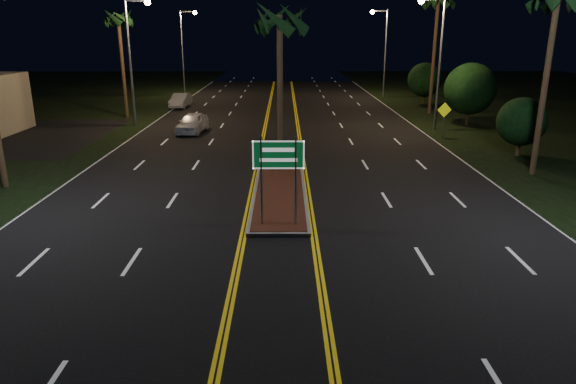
{
  "coord_description": "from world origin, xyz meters",
  "views": [
    {
      "loc": [
        0.21,
        -14.45,
        6.74
      ],
      "look_at": [
        0.32,
        1.05,
        1.9
      ],
      "focal_mm": 32.0,
      "sensor_mm": 36.0,
      "label": 1
    }
  ],
  "objects_px": {
    "palm_median": "(280,20)",
    "car_near": "(192,121)",
    "shrub_far": "(425,80)",
    "warning_sign": "(444,115)",
    "median_island": "(280,191)",
    "palm_left_far": "(118,19)",
    "shrub_near": "(522,122)",
    "car_far": "(180,99)",
    "streetlight_left_mid": "(134,48)",
    "shrub_mid": "(470,89)",
    "streetlight_right_mid": "(436,49)",
    "streetlight_right_far": "(382,43)",
    "streetlight_left_far": "(185,42)",
    "highway_sign": "(278,163)",
    "palm_right_far": "(438,1)"
  },
  "relations": [
    {
      "from": "car_far",
      "to": "shrub_far",
      "type": "bearing_deg",
      "value": 8.38
    },
    {
      "from": "median_island",
      "to": "palm_left_far",
      "type": "height_order",
      "value": "palm_left_far"
    },
    {
      "from": "palm_left_far",
      "to": "streetlight_left_mid",
      "type": "bearing_deg",
      "value": -61.33
    },
    {
      "from": "streetlight_left_mid",
      "to": "streetlight_right_far",
      "type": "distance_m",
      "value": 27.83
    },
    {
      "from": "streetlight_right_mid",
      "to": "palm_median",
      "type": "bearing_deg",
      "value": -132.7
    },
    {
      "from": "highway_sign",
      "to": "warning_sign",
      "type": "height_order",
      "value": "highway_sign"
    },
    {
      "from": "palm_median",
      "to": "car_near",
      "type": "bearing_deg",
      "value": 120.05
    },
    {
      "from": "streetlight_left_far",
      "to": "shrub_far",
      "type": "bearing_deg",
      "value": -18.14
    },
    {
      "from": "streetlight_left_mid",
      "to": "car_far",
      "type": "height_order",
      "value": "streetlight_left_mid"
    },
    {
      "from": "shrub_near",
      "to": "car_far",
      "type": "distance_m",
      "value": 30.43
    },
    {
      "from": "streetlight_right_mid",
      "to": "car_near",
      "type": "xyz_separation_m",
      "value": [
        -16.85,
        -0.71,
        -4.86
      ]
    },
    {
      "from": "shrub_mid",
      "to": "highway_sign",
      "type": "bearing_deg",
      "value": -123.44
    },
    {
      "from": "median_island",
      "to": "streetlight_right_far",
      "type": "height_order",
      "value": "streetlight_right_far"
    },
    {
      "from": "warning_sign",
      "to": "shrub_mid",
      "type": "bearing_deg",
      "value": 47.82
    },
    {
      "from": "car_far",
      "to": "warning_sign",
      "type": "xyz_separation_m",
      "value": [
        20.3,
        -14.46,
        0.75
      ]
    },
    {
      "from": "streetlight_right_mid",
      "to": "car_far",
      "type": "relative_size",
      "value": 2.01
    },
    {
      "from": "streetlight_right_mid",
      "to": "streetlight_left_mid",
      "type": "bearing_deg",
      "value": 174.62
    },
    {
      "from": "streetlight_right_mid",
      "to": "car_far",
      "type": "height_order",
      "value": "streetlight_right_mid"
    },
    {
      "from": "streetlight_right_far",
      "to": "shrub_mid",
      "type": "height_order",
      "value": "streetlight_right_far"
    },
    {
      "from": "streetlight_left_mid",
      "to": "palm_median",
      "type": "distance_m",
      "value": 17.25
    },
    {
      "from": "streetlight_left_mid",
      "to": "shrub_mid",
      "type": "relative_size",
      "value": 1.95
    },
    {
      "from": "highway_sign",
      "to": "car_near",
      "type": "distance_m",
      "value": 19.58
    },
    {
      "from": "streetlight_right_mid",
      "to": "car_near",
      "type": "bearing_deg",
      "value": -177.58
    },
    {
      "from": "highway_sign",
      "to": "palm_right_far",
      "type": "relative_size",
      "value": 0.31
    },
    {
      "from": "palm_median",
      "to": "shrub_mid",
      "type": "distance_m",
      "value": 19.97
    },
    {
      "from": "streetlight_left_mid",
      "to": "streetlight_right_mid",
      "type": "relative_size",
      "value": 1.0
    },
    {
      "from": "streetlight_left_far",
      "to": "shrub_near",
      "type": "height_order",
      "value": "streetlight_left_far"
    },
    {
      "from": "streetlight_left_mid",
      "to": "streetlight_left_far",
      "type": "height_order",
      "value": "same"
    },
    {
      "from": "shrub_far",
      "to": "car_far",
      "type": "relative_size",
      "value": 0.89
    },
    {
      "from": "shrub_far",
      "to": "streetlight_left_far",
      "type": "bearing_deg",
      "value": 161.86
    },
    {
      "from": "shrub_mid",
      "to": "car_near",
      "type": "relative_size",
      "value": 0.97
    },
    {
      "from": "streetlight_right_far",
      "to": "shrub_near",
      "type": "relative_size",
      "value": 2.73
    },
    {
      "from": "shrub_far",
      "to": "warning_sign",
      "type": "bearing_deg",
      "value": -100.26
    },
    {
      "from": "median_island",
      "to": "palm_right_far",
      "type": "distance_m",
      "value": 27.84
    },
    {
      "from": "streetlight_right_far",
      "to": "car_near",
      "type": "relative_size",
      "value": 1.9
    },
    {
      "from": "shrub_mid",
      "to": "car_far",
      "type": "relative_size",
      "value": 1.03
    },
    {
      "from": "palm_median",
      "to": "shrub_near",
      "type": "relative_size",
      "value": 2.52
    },
    {
      "from": "palm_left_far",
      "to": "shrub_near",
      "type": "xyz_separation_m",
      "value": [
        26.3,
        -14.0,
        -5.8
      ]
    },
    {
      "from": "shrub_mid",
      "to": "shrub_near",
      "type": "bearing_deg",
      "value": -92.86
    },
    {
      "from": "median_island",
      "to": "streetlight_left_mid",
      "type": "bearing_deg",
      "value": 121.98
    },
    {
      "from": "warning_sign",
      "to": "shrub_far",
      "type": "bearing_deg",
      "value": 72.51
    },
    {
      "from": "streetlight_right_mid",
      "to": "palm_left_far",
      "type": "distance_m",
      "value": 24.26
    },
    {
      "from": "streetlight_right_mid",
      "to": "shrub_far",
      "type": "relative_size",
      "value": 2.27
    },
    {
      "from": "median_island",
      "to": "shrub_mid",
      "type": "distance_m",
      "value": 22.18
    },
    {
      "from": "streetlight_left_mid",
      "to": "car_far",
      "type": "distance_m",
      "value": 11.09
    },
    {
      "from": "shrub_near",
      "to": "shrub_far",
      "type": "distance_m",
      "value": 22.01
    },
    {
      "from": "shrub_near",
      "to": "streetlight_left_mid",
      "type": "bearing_deg",
      "value": 157.48
    },
    {
      "from": "shrub_near",
      "to": "shrub_mid",
      "type": "xyz_separation_m",
      "value": [
        0.5,
        10.0,
        0.78
      ]
    },
    {
      "from": "palm_median",
      "to": "median_island",
      "type": "bearing_deg",
      "value": -90.0
    },
    {
      "from": "median_island",
      "to": "shrub_far",
      "type": "bearing_deg",
      "value": 64.55
    }
  ]
}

